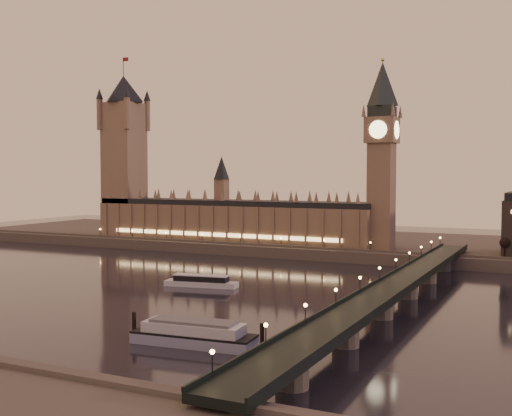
# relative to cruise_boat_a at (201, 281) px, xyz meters

# --- Properties ---
(ground) EXTENTS (700.00, 700.00, 0.00)m
(ground) POSITION_rel_cruise_boat_a_xyz_m (-8.09, -5.89, -2.20)
(ground) COLOR black
(ground) RESTS_ON ground
(far_embankment) EXTENTS (560.00, 130.00, 6.00)m
(far_embankment) POSITION_rel_cruise_boat_a_xyz_m (21.91, 159.11, 0.80)
(far_embankment) COLOR #423D35
(far_embankment) RESTS_ON ground
(palace_of_westminster) EXTENTS (180.00, 26.62, 52.00)m
(palace_of_westminster) POSITION_rel_cruise_boat_a_xyz_m (-48.21, 115.10, 19.50)
(palace_of_westminster) COLOR brown
(palace_of_westminster) RESTS_ON ground
(victoria_tower) EXTENTS (31.68, 31.68, 118.00)m
(victoria_tower) POSITION_rel_cruise_boat_a_xyz_m (-128.09, 115.11, 63.59)
(victoria_tower) COLOR brown
(victoria_tower) RESTS_ON ground
(big_ben) EXTENTS (17.68, 17.68, 104.00)m
(big_ben) POSITION_rel_cruise_boat_a_xyz_m (45.90, 115.10, 61.75)
(big_ben) COLOR brown
(big_ben) RESTS_ON ground
(westminster_bridge) EXTENTS (13.20, 260.00, 15.30)m
(westminster_bridge) POSITION_rel_cruise_boat_a_xyz_m (83.53, -5.89, 3.31)
(westminster_bridge) COLOR black
(westminster_bridge) RESTS_ON ground
(bare_tree_0) EXTENTS (5.21, 5.21, 10.59)m
(bare_tree_0) POSITION_rel_cruise_boat_a_xyz_m (109.81, 103.11, 11.67)
(bare_tree_0) COLOR black
(bare_tree_0) RESTS_ON ground
(cruise_boat_a) EXTENTS (31.95, 12.15, 5.00)m
(cruise_boat_a) POSITION_rel_cruise_boat_a_xyz_m (0.00, 0.00, 0.00)
(cruise_boat_a) COLOR silver
(cruise_boat_a) RESTS_ON ground
(moored_barge) EXTENTS (40.66, 13.07, 7.48)m
(moored_barge) POSITION_rel_cruise_boat_a_xyz_m (45.37, -79.76, 0.96)
(moored_barge) COLOR #848EA8
(moored_barge) RESTS_ON ground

